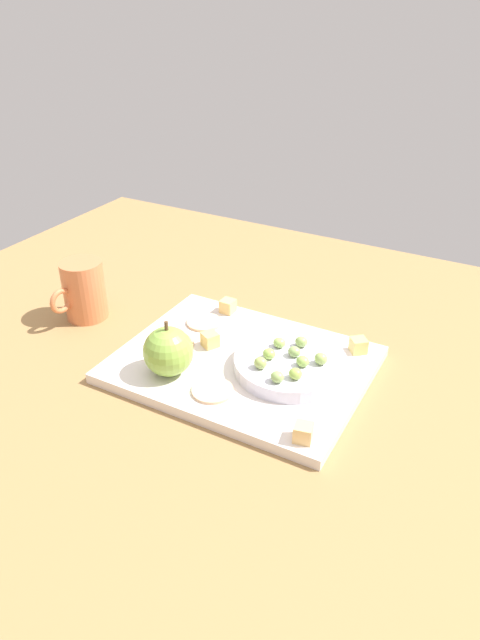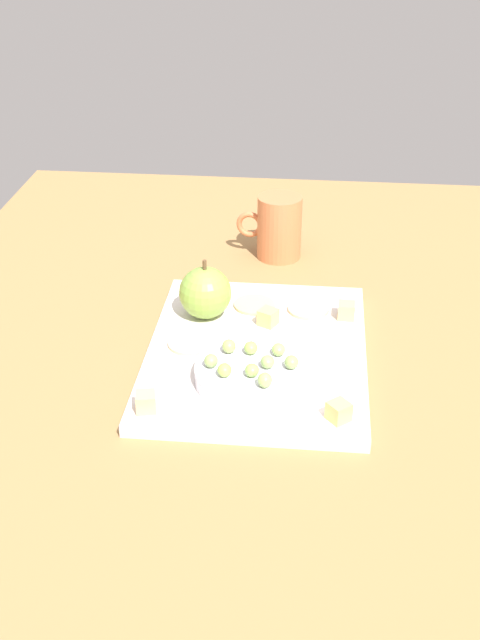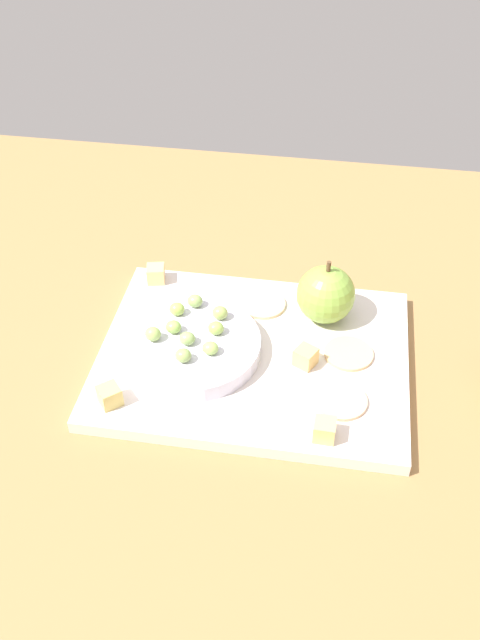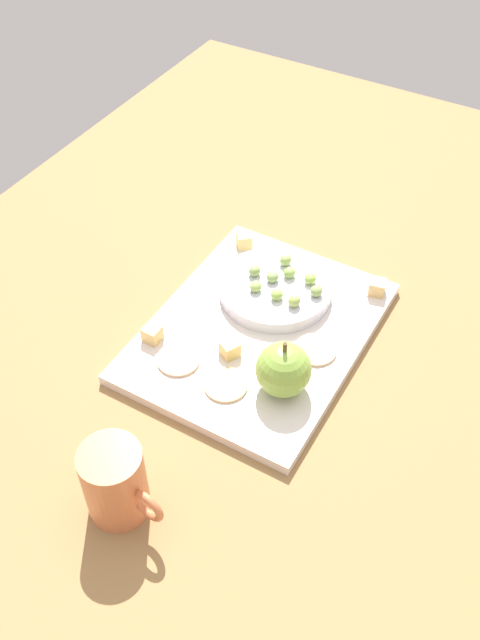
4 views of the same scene
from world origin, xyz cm
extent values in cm
cube|color=olive|center=(0.00, 0.00, 1.57)|extent=(132.18, 97.59, 3.15)
cube|color=silver|center=(4.19, 1.71, 3.89)|extent=(33.33, 25.80, 1.48)
cylinder|color=silver|center=(-2.45, 0.61, 5.57)|extent=(15.03, 15.03, 1.88)
sphere|color=#85B143|center=(11.30, 8.85, 7.94)|extent=(6.62, 6.62, 6.62)
cylinder|color=brown|center=(11.30, 8.85, 11.85)|extent=(0.50, 0.50, 1.20)
cube|color=#F1C277|center=(-9.39, 12.35, 5.67)|extent=(2.47, 2.47, 2.08)
cube|color=#F2C36C|center=(9.89, 0.80, 5.67)|extent=(2.82, 2.82, 2.08)
cube|color=#EFC472|center=(12.57, -8.91, 5.67)|extent=(2.15, 2.15, 2.08)
cube|color=#E1C96B|center=(-9.01, -7.90, 5.67)|extent=(2.94, 2.94, 2.08)
cylinder|color=#E0B880|center=(14.43, 2.91, 4.83)|extent=(5.32, 5.32, 0.40)
cylinder|color=#E5B689|center=(13.98, -4.10, 4.83)|extent=(5.32, 5.32, 0.40)
cylinder|color=#E3B98D|center=(4.11, 9.75, 4.83)|extent=(5.32, 5.32, 0.40)
ellipsoid|color=#9BC054|center=(0.25, 2.08, 7.23)|extent=(1.73, 1.55, 1.44)
ellipsoid|color=#9EC45F|center=(0.36, -1.06, 7.20)|extent=(1.73, 1.55, 1.38)
ellipsoid|color=#8FAD5B|center=(-2.54, -2.64, 7.24)|extent=(1.73, 1.55, 1.48)
ellipsoid|color=#9EB65A|center=(0.23, 4.58, 7.29)|extent=(1.73, 1.55, 1.56)
ellipsoid|color=#8FAF5E|center=(-3.16, 6.21, 7.24)|extent=(1.73, 1.55, 1.47)
ellipsoid|color=#90AF61|center=(-2.70, -0.29, 7.21)|extent=(1.73, 1.55, 1.42)
ellipsoid|color=#A0C352|center=(-4.86, 4.51, 7.24)|extent=(1.73, 1.55, 1.47)
ellipsoid|color=#93BA56|center=(-4.56, 1.55, 7.22)|extent=(1.73, 1.55, 1.42)
ellipsoid|color=#9CBC5F|center=(-6.44, 0.08, 7.31)|extent=(1.73, 1.55, 1.61)
cylinder|color=#D37345|center=(32.86, 0.83, 7.88)|extent=(6.53, 6.53, 9.47)
torus|color=#D37345|center=(33.41, 5.26, 7.88)|extent=(1.29, 4.07, 4.00)
camera|label=1|loc=(-26.59, 58.45, 49.07)|focal=32.02mm
camera|label=2|loc=(-78.62, -4.67, 56.34)|focal=46.13mm
camera|label=3|loc=(11.60, -53.71, 58.10)|focal=39.84mm
camera|label=4|loc=(59.03, 30.50, 70.72)|focal=39.62mm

